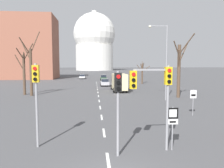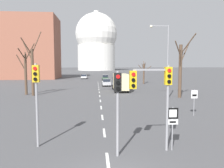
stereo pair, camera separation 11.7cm
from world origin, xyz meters
name	(u,v)px [view 1 (the left image)]	position (x,y,z in m)	size (l,w,h in m)	color
lane_stripe_0	(108,161)	(0.00, 2.49, 0.00)	(0.16, 2.00, 0.01)	silver
lane_stripe_1	(104,133)	(0.00, 6.99, 0.00)	(0.16, 2.00, 0.01)	silver
lane_stripe_2	(102,117)	(0.00, 11.49, 0.00)	(0.16, 2.00, 0.01)	silver
lane_stripe_3	(100,108)	(0.00, 15.99, 0.00)	(0.16, 2.00, 0.01)	silver
lane_stripe_4	(99,101)	(0.00, 20.49, 0.00)	(0.16, 2.00, 0.01)	silver
lane_stripe_5	(98,96)	(0.00, 24.99, 0.00)	(0.16, 2.00, 0.01)	silver
lane_stripe_6	(98,92)	(0.00, 29.49, 0.00)	(0.16, 2.00, 0.01)	silver
lane_stripe_7	(97,89)	(0.00, 33.99, 0.00)	(0.16, 2.00, 0.01)	silver
lane_stripe_8	(97,87)	(0.00, 38.49, 0.00)	(0.16, 2.00, 0.01)	silver
lane_stripe_9	(97,85)	(0.00, 42.99, 0.00)	(0.16, 2.00, 0.01)	silver
lane_stripe_10	(97,83)	(0.00, 47.49, 0.00)	(0.16, 2.00, 0.01)	silver
lane_stripe_11	(96,82)	(0.00, 51.99, 0.00)	(0.16, 2.00, 0.01)	silver
traffic_signal_near_right	(156,86)	(2.64, 3.60, 3.56)	(2.28, 0.34, 4.70)	gray
traffic_signal_near_left	(36,89)	(-3.91, 4.67, 3.35)	(0.36, 0.34, 4.80)	gray
traffic_signal_centre_tall	(118,97)	(0.54, 3.05, 3.09)	(0.36, 0.34, 4.41)	gray
route_sign_post	(173,121)	(3.62, 3.57, 1.65)	(0.60, 0.08, 2.43)	gray
speed_limit_sign	(193,98)	(8.50, 11.50, 1.65)	(0.60, 0.08, 2.44)	gray
street_lamp_right	(164,55)	(8.48, 20.38, 5.95)	(2.55, 0.36, 9.84)	gray
sedan_near_left	(120,84)	(4.64, 36.88, 0.81)	(1.93, 3.81, 1.58)	maroon
sedan_near_right	(104,78)	(2.28, 59.35, 0.82)	(1.95, 4.07, 1.66)	#2D4C33
sedan_mid_centre	(105,82)	(1.76, 40.87, 0.81)	(1.88, 4.03, 1.62)	#B7B7BC
sedan_far_left	(82,77)	(-4.61, 67.06, 0.77)	(1.96, 3.87, 1.54)	silver
delivery_truck	(119,82)	(3.79, 30.93, 1.70)	(2.44, 7.20, 3.14)	#333842
bare_tree_left_near	(24,71)	(-11.58, 27.31, 3.73)	(3.01, 2.35, 7.99)	brown
bare_tree_right_near	(179,68)	(11.56, 22.61, 4.31)	(2.91, 3.21, 9.00)	brown
bare_tree_left_far	(31,69)	(-10.24, 26.28, 4.14)	(2.60, 2.78, 9.90)	brown
bare_tree_right_far	(142,72)	(11.42, 46.00, 2.86)	(3.53, 2.58, 5.69)	brown
capitol_dome	(94,42)	(0.00, 186.28, 25.01)	(36.34, 36.34, 51.34)	silver
apartment_block_left	(29,48)	(-22.68, 69.63, 10.54)	(18.00, 14.00, 21.09)	#935642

